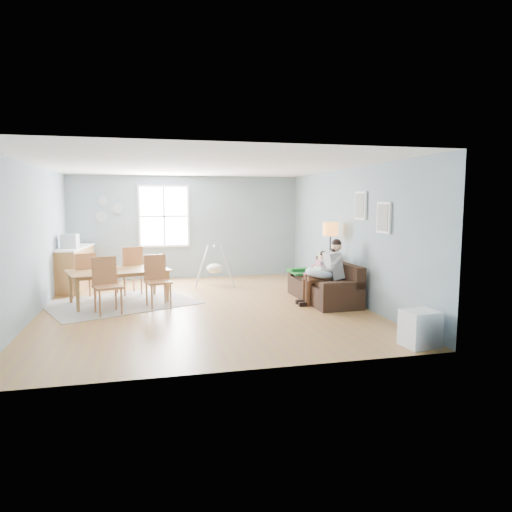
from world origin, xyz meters
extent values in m
cube|color=#A57B3A|center=(0.00, 0.00, -0.04)|extent=(8.40, 9.40, 0.08)
cube|color=white|center=(0.00, 0.00, 3.00)|extent=(8.40, 9.40, 0.60)
cube|color=gray|center=(0.00, 4.66, 1.35)|extent=(8.40, 0.08, 3.90)
cube|color=gray|center=(0.00, -4.66, 1.35)|extent=(8.40, 0.08, 3.90)
cube|color=gray|center=(4.16, 0.00, 1.35)|extent=(0.08, 9.40, 3.90)
cube|color=white|center=(-0.60, 3.47, 1.65)|extent=(1.32, 0.06, 1.62)
cube|color=white|center=(-0.60, 3.44, 1.65)|extent=(1.20, 0.02, 1.50)
cube|color=white|center=(-0.60, 3.43, 1.65)|extent=(1.20, 0.03, 0.04)
cube|color=white|center=(-0.60, 3.43, 1.65)|extent=(0.04, 0.03, 1.50)
cube|color=white|center=(2.97, -1.50, 1.75)|extent=(0.04, 0.44, 0.54)
cube|color=slate|center=(2.94, -1.50, 1.75)|extent=(0.01, 0.36, 0.46)
cube|color=white|center=(2.97, -0.60, 1.95)|extent=(0.04, 0.44, 0.54)
cube|color=slate|center=(2.94, -0.60, 1.95)|extent=(0.01, 0.36, 0.46)
cylinder|color=#8F9FAC|center=(-2.10, 3.47, 2.05)|extent=(0.24, 0.02, 0.24)
cylinder|color=#8F9FAC|center=(-1.75, 3.47, 1.85)|extent=(0.26, 0.02, 0.26)
cylinder|color=#8F9FAC|center=(-2.15, 3.47, 1.65)|extent=(0.28, 0.02, 0.28)
cube|color=black|center=(2.45, -0.06, 0.20)|extent=(0.91, 2.02, 0.40)
cube|color=black|center=(2.78, -0.05, 0.60)|extent=(0.24, 2.00, 0.41)
cube|color=black|center=(2.47, -0.96, 0.48)|extent=(0.86, 0.21, 0.15)
cube|color=black|center=(2.43, 0.84, 0.48)|extent=(0.86, 0.21, 0.15)
cube|color=#13571F|center=(2.41, 0.61, 0.51)|extent=(0.93, 0.80, 0.04)
cube|color=beige|center=(2.70, 0.47, 0.72)|extent=(0.16, 0.46, 0.45)
cube|color=#9B9B9E|center=(2.54, -0.35, 0.78)|extent=(0.34, 0.43, 0.57)
sphere|color=#DBAA86|center=(2.60, -0.35, 1.16)|extent=(0.21, 0.21, 0.21)
sphere|color=black|center=(2.60, -0.35, 1.20)|extent=(0.20, 0.20, 0.20)
cylinder|color=#392114|center=(2.20, -0.44, 0.51)|extent=(0.44, 0.16, 0.15)
cylinder|color=#392114|center=(2.21, -0.23, 0.51)|extent=(0.44, 0.16, 0.15)
cylinder|color=#392114|center=(1.99, -0.44, 0.25)|extent=(0.12, 0.12, 0.49)
cylinder|color=#392114|center=(2.00, -0.23, 0.25)|extent=(0.12, 0.12, 0.49)
cube|color=black|center=(1.92, -0.43, 0.04)|extent=(0.23, 0.10, 0.08)
cube|color=black|center=(1.92, -0.23, 0.04)|extent=(0.23, 0.10, 0.08)
torus|color=silver|center=(2.24, -0.35, 0.63)|extent=(0.59, 0.57, 0.22)
cylinder|color=silver|center=(2.24, -0.35, 0.70)|extent=(0.16, 0.29, 0.12)
sphere|color=#DBAA86|center=(2.23, -0.19, 0.72)|extent=(0.10, 0.10, 0.10)
cube|color=silver|center=(2.49, 0.14, 0.67)|extent=(0.24, 0.26, 0.35)
sphere|color=#DBAA86|center=(2.52, 0.14, 0.90)|extent=(0.16, 0.16, 0.16)
sphere|color=black|center=(2.52, 0.14, 0.93)|extent=(0.16, 0.16, 0.16)
cylinder|color=#F93C8E|center=(2.27, 0.05, 0.51)|extent=(0.29, 0.11, 0.09)
cylinder|color=#F93C8E|center=(2.26, 0.19, 0.51)|extent=(0.29, 0.11, 0.09)
cylinder|color=#F93C8E|center=(2.14, 0.04, 0.35)|extent=(0.07, 0.07, 0.29)
cylinder|color=#F93C8E|center=(2.13, 0.17, 0.35)|extent=(0.07, 0.07, 0.29)
cylinder|color=black|center=(2.72, 0.28, 0.02)|extent=(0.28, 0.28, 0.03)
cylinder|color=black|center=(2.72, 0.28, 0.70)|extent=(0.03, 0.03, 1.40)
cylinder|color=orange|center=(2.72, 0.28, 1.45)|extent=(0.32, 0.32, 0.28)
cube|color=white|center=(2.67, -3.16, 0.26)|extent=(0.50, 0.45, 0.51)
cube|color=black|center=(2.46, -3.18, 0.26)|extent=(0.06, 0.35, 0.41)
cube|color=gray|center=(-1.60, 0.68, 0.01)|extent=(3.31, 2.97, 0.01)
imported|color=brown|center=(-1.60, 0.68, 0.33)|extent=(2.13, 1.56, 0.67)
cube|color=#9E6836|center=(-1.75, -0.21, 0.50)|extent=(0.59, 0.59, 0.04)
cube|color=#9E6836|center=(-1.82, -0.01, 0.78)|extent=(0.43, 0.18, 0.51)
cylinder|color=#9E6836|center=(-1.87, -0.45, 0.25)|extent=(0.04, 0.04, 0.50)
cylinder|color=#9E6836|center=(-1.51, -0.33, 0.25)|extent=(0.04, 0.04, 0.50)
cylinder|color=#9E6836|center=(-1.99, -0.09, 0.25)|extent=(0.04, 0.04, 0.50)
cylinder|color=#9E6836|center=(-1.63, 0.03, 0.25)|extent=(0.04, 0.04, 0.50)
cube|color=#9E6836|center=(-0.85, 0.17, 0.48)|extent=(0.55, 0.55, 0.04)
cube|color=#9E6836|center=(-0.91, 0.37, 0.75)|extent=(0.43, 0.15, 0.49)
cylinder|color=#9E6836|center=(-0.98, -0.05, 0.24)|extent=(0.04, 0.04, 0.48)
cylinder|color=#9E6836|center=(-0.63, 0.04, 0.24)|extent=(0.04, 0.04, 0.48)
cylinder|color=#9E6836|center=(-1.08, 0.30, 0.24)|extent=(0.04, 0.04, 0.48)
cylinder|color=#9E6836|center=(-0.72, 0.40, 0.24)|extent=(0.04, 0.04, 0.48)
cube|color=#9E6836|center=(-2.35, 1.19, 0.48)|extent=(0.59, 0.59, 0.04)
cube|color=#9E6836|center=(-2.27, 1.00, 0.74)|extent=(0.40, 0.21, 0.49)
cylinder|color=#9E6836|center=(-2.26, 1.43, 0.24)|extent=(0.04, 0.04, 0.48)
cylinder|color=#9E6836|center=(-2.59, 1.28, 0.24)|extent=(0.04, 0.04, 0.48)
cylinder|color=#9E6836|center=(-2.11, 1.10, 0.24)|extent=(0.04, 0.04, 0.48)
cylinder|color=#9E6836|center=(-2.44, 0.95, 0.24)|extent=(0.04, 0.04, 0.48)
cube|color=#9E6836|center=(-1.45, 1.57, 0.51)|extent=(0.64, 0.64, 0.05)
cube|color=#9E6836|center=(-1.35, 1.38, 0.80)|extent=(0.43, 0.24, 0.52)
cylinder|color=#9E6836|center=(-1.36, 1.83, 0.26)|extent=(0.04, 0.04, 0.51)
cylinder|color=#9E6836|center=(-1.71, 1.66, 0.26)|extent=(0.04, 0.04, 0.51)
cylinder|color=#9E6836|center=(-1.19, 1.48, 0.26)|extent=(0.04, 0.04, 0.51)
cylinder|color=#9E6836|center=(-1.54, 1.31, 0.26)|extent=(0.04, 0.04, 0.51)
cube|color=brown|center=(-2.70, 2.49, 0.48)|extent=(0.70, 1.78, 0.96)
cube|color=white|center=(-2.70, 2.49, 0.97)|extent=(0.74, 1.82, 0.04)
cube|color=#A5A6AA|center=(-2.72, 2.16, 1.15)|extent=(0.37, 0.36, 0.32)
cube|color=black|center=(-2.88, 2.18, 1.15)|extent=(0.05, 0.26, 0.22)
cylinder|color=#A5A6AA|center=(0.54, 2.22, 0.95)|extent=(0.10, 0.54, 0.04)
ellipsoid|color=beige|center=(0.54, 2.22, 0.41)|extent=(0.39, 0.39, 0.24)
cylinder|color=#A5A6AA|center=(0.54, 2.22, 0.68)|extent=(0.01, 0.01, 0.43)
cylinder|color=#A5A6AA|center=(0.20, 1.96, 0.49)|extent=(0.37, 0.31, 0.95)
cylinder|color=#A5A6AA|center=(0.80, 1.89, 0.49)|extent=(0.30, 0.38, 0.95)
cylinder|color=#A5A6AA|center=(0.27, 2.56, 0.49)|extent=(0.30, 0.38, 0.95)
cylinder|color=#A5A6AA|center=(0.87, 2.49, 0.49)|extent=(0.37, 0.31, 0.95)
camera|label=1|loc=(-1.01, -8.69, 2.02)|focal=32.00mm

